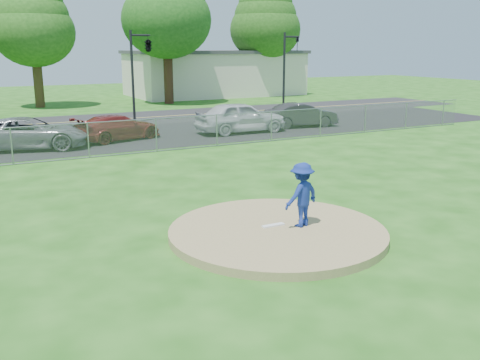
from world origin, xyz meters
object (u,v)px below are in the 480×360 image
Objects in this scene: tree_right at (166,8)px; parked_car_pearl at (241,117)px; tree_far_right at (265,21)px; traffic_signal_right at (287,65)px; pitcher at (302,195)px; parked_car_gray at (29,133)px; parked_car_darkred at (118,127)px; commercial_building at (214,73)px; tree_center at (33,22)px; parked_car_charcoal at (301,115)px; traffic_signal_center at (147,47)px.

tree_right is 2.33× the size of parked_car_pearl.
tree_far_right reaches higher than traffic_signal_right.
pitcher reaches higher than parked_car_gray.
tree_right is 1.08× the size of tree_far_right.
tree_far_right is 1.92× the size of traffic_signal_right.
traffic_signal_right is at bearing -135.91° from pitcher.
parked_car_darkred is (4.27, 0.49, -0.09)m from parked_car_gray.
traffic_signal_right reaches higher than commercial_building.
tree_right is at bearing -45.28° from parked_car_darkred.
parked_car_gray reaches higher than parked_car_darkred.
parked_car_darkred is at bearing -118.28° from tree_right.
tree_center is 2.33× the size of parked_car_charcoal.
tree_center reaches higher than commercial_building.
tree_far_right reaches higher than pitcher.
traffic_signal_right is 10.29m from parked_car_pearl.
tree_center is 6.06× the size of pitcher.
commercial_building is 17.99m from tree_center.
tree_center is at bearing 168.69° from tree_right.
commercial_building is at bearing 143.13° from tree_far_right.
commercial_building is 2.93× the size of traffic_signal_center.
traffic_signal_right reaches higher than parked_car_pearl.
commercial_building is at bearing 40.60° from tree_right.
tree_far_right is at bearing -16.44° from parked_car_charcoal.
tree_far_right is (21.00, 1.00, 0.59)m from tree_center.
parked_car_pearl is (6.65, -0.64, 0.21)m from parked_car_darkred.
traffic_signal_center is 10.46m from parked_car_charcoal.
pitcher reaches higher than parked_car_charcoal.
parked_car_charcoal is at bearing -42.21° from traffic_signal_center.
tree_right reaches higher than pitcher.
parked_car_charcoal is (4.20, 0.30, -0.16)m from parked_car_pearl.
traffic_signal_right is at bearing -83.10° from parked_car_darkred.
parked_car_gray reaches higher than parked_car_charcoal.
pitcher is at bearing -149.47° from parked_car_gray.
parked_car_pearl reaches higher than parked_car_gray.
parked_car_charcoal is (12.15, -18.52, -5.76)m from tree_center.
parked_car_gray is at bearing -159.89° from traffic_signal_right.
tree_far_right is at bearing -31.86° from parked_car_pearl.
pitcher is 0.38× the size of parked_car_charcoal.
pitcher is 0.31× the size of parked_car_gray.
commercial_building is 3.69× the size of parked_car_darkred.
traffic_signal_center reaches higher than parked_car_darkred.
tree_far_right reaches higher than tree_center.
commercial_building is 24.58m from parked_car_pearl.
parked_car_darkred is at bearing -125.30° from commercial_building.
tree_right is 2.21× the size of parked_car_gray.
tree_far_right is 2.42× the size of parked_car_darkred.
pitcher is at bearing -121.62° from traffic_signal_right.
traffic_signal_right is (15.24, -12.00, -3.11)m from tree_center.
commercial_building is 27.21m from parked_car_darkred.
traffic_signal_center is (-16.03, -13.00, -2.45)m from tree_far_right.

